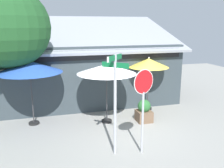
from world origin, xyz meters
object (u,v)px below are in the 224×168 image
object	(u,v)px
street_sign_post	(115,95)
sidewalk_planter	(144,111)
patio_umbrella_royal_blue_left	(30,67)
patio_umbrella_mustard_right	(149,63)
stop_sign	(143,96)
patio_umbrella_ivory_center	(107,69)

from	to	relation	value
street_sign_post	sidewalk_planter	size ratio (longest dim) A/B	3.32
patio_umbrella_royal_blue_left	patio_umbrella_mustard_right	bearing A→B (deg)	4.78
stop_sign	patio_umbrella_ivory_center	size ratio (longest dim) A/B	1.08
patio_umbrella_royal_blue_left	patio_umbrella_ivory_center	distance (m)	3.05
patio_umbrella_royal_blue_left	sidewalk_planter	world-z (taller)	patio_umbrella_royal_blue_left
stop_sign	patio_umbrella_royal_blue_left	distance (m)	4.86
patio_umbrella_ivory_center	sidewalk_planter	distance (m)	2.42
sidewalk_planter	patio_umbrella_mustard_right	bearing A→B (deg)	61.31
stop_sign	patio_umbrella_royal_blue_left	bearing A→B (deg)	135.22
street_sign_post	patio_umbrella_ivory_center	xyz separation A→B (m)	(0.41, 2.64, 0.32)
street_sign_post	patio_umbrella_ivory_center	world-z (taller)	street_sign_post
patio_umbrella_royal_blue_left	patio_umbrella_ivory_center	world-z (taller)	patio_umbrella_royal_blue_left
stop_sign	patio_umbrella_mustard_right	bearing A→B (deg)	64.14
street_sign_post	patio_umbrella_mustard_right	world-z (taller)	street_sign_post
patio_umbrella_mustard_right	stop_sign	bearing A→B (deg)	-115.86
patio_umbrella_ivory_center	sidewalk_planter	world-z (taller)	patio_umbrella_ivory_center
patio_umbrella_ivory_center	patio_umbrella_mustard_right	xyz separation A→B (m)	(2.30, 1.03, -0.00)
patio_umbrella_ivory_center	sidewalk_planter	xyz separation A→B (m)	(1.54, -0.36, -1.82)
patio_umbrella_royal_blue_left	patio_umbrella_ivory_center	xyz separation A→B (m)	(2.99, -0.59, -0.13)
patio_umbrella_royal_blue_left	sidewalk_planter	distance (m)	5.03
patio_umbrella_ivory_center	stop_sign	bearing A→B (deg)	-81.07
stop_sign	patio_umbrella_mustard_right	distance (m)	4.29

